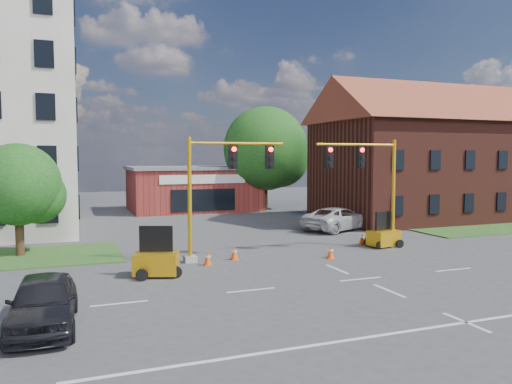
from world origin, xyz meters
TOP-DOWN VIEW (x-y plane):
  - ground at (0.00, 0.00)m, footprint 120.00×120.00m
  - grass_verge_ne at (18.00, 9.00)m, footprint 14.00×4.00m
  - lane_markings at (0.00, -3.00)m, footprint 60.00×36.00m
  - brick_shop at (0.00, 29.98)m, footprint 12.40×8.40m
  - townhouse_row at (18.00, 16.00)m, footprint 21.00×11.00m
  - tree_large at (6.92, 27.08)m, footprint 8.56×8.15m
  - tree_nw_front at (-13.78, 10.58)m, footprint 4.50×4.29m
  - signal_mast_west at (-4.36, 6.00)m, footprint 5.30×0.60m
  - signal_mast_east at (4.36, 6.00)m, footprint 5.30×0.60m
  - trailer_west at (-8.06, 3.66)m, footprint 2.17×1.80m
  - trailer_east at (5.50, 6.15)m, footprint 1.93×1.49m
  - cone_a at (-5.38, 4.97)m, footprint 0.40×0.40m
  - cone_b at (-3.76, 5.77)m, footprint 0.40×0.40m
  - cone_c at (0.96, 4.30)m, footprint 0.40×0.40m
  - cone_d at (4.77, 7.28)m, footprint 0.40×0.40m
  - pickup_white at (6.46, 12.97)m, footprint 6.51×4.89m
  - sedan_dark at (-12.41, -1.81)m, footprint 2.13×4.86m

SIDE VIEW (x-z plane):
  - ground at x=0.00m, z-range 0.00..0.00m
  - lane_markings at x=0.00m, z-range 0.00..0.01m
  - grass_verge_ne at x=18.00m, z-range 0.00..0.08m
  - cone_a at x=-5.38m, z-range -0.01..0.69m
  - cone_b at x=-3.76m, z-range -0.01..0.69m
  - cone_c at x=0.96m, z-range -0.01..0.69m
  - cone_d at x=4.77m, z-range -0.01..0.69m
  - trailer_east at x=5.50m, z-range -0.37..1.60m
  - trailer_west at x=-8.06m, z-range -0.40..1.72m
  - sedan_dark at x=-12.41m, z-range 0.00..1.63m
  - pickup_white at x=6.46m, z-range 0.00..1.64m
  - brick_shop at x=0.00m, z-range 0.01..4.31m
  - tree_nw_front at x=-13.78m, z-range 0.66..6.59m
  - signal_mast_west at x=-4.36m, z-range 0.82..7.02m
  - signal_mast_east at x=4.36m, z-range 0.82..7.02m
  - tree_large at x=6.92m, z-range 0.73..10.85m
  - townhouse_row at x=18.00m, z-range 0.18..11.68m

